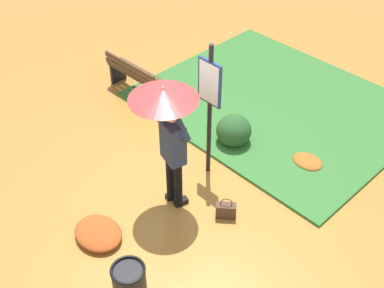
{
  "coord_description": "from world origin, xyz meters",
  "views": [
    {
      "loc": [
        -4.3,
        3.75,
        5.53
      ],
      "look_at": [
        -0.21,
        -0.18,
        0.85
      ],
      "focal_mm": 46.38,
      "sensor_mm": 36.0,
      "label": 1
    }
  ],
  "objects": [
    {
      "name": "info_sign_post",
      "position": [
        -0.14,
        -0.61,
        1.44
      ],
      "size": [
        0.44,
        0.07,
        2.3
      ],
      "color": "black",
      "rests_on": "ground_plane"
    },
    {
      "name": "person_with_umbrella",
      "position": [
        -0.21,
        0.27,
        1.55
      ],
      "size": [
        0.96,
        0.96,
        2.04
      ],
      "color": "black",
      "rests_on": "ground_plane"
    },
    {
      "name": "grass_verge",
      "position": [
        0.26,
        -2.89,
        0.03
      ],
      "size": [
        4.8,
        4.0,
        0.05
      ],
      "color": "#387533",
      "rests_on": "ground_plane"
    },
    {
      "name": "shrub_cluster",
      "position": [
        0.09,
        -1.46,
        0.26
      ],
      "size": [
        0.67,
        0.61,
        0.55
      ],
      "color": "#285628",
      "rests_on": "ground_plane"
    },
    {
      "name": "handbag",
      "position": [
        -1.04,
        -0.09,
        0.13
      ],
      "size": [
        0.32,
        0.3,
        0.37
      ],
      "color": "#4C3323",
      "rests_on": "ground_plane"
    },
    {
      "name": "ground_plane",
      "position": [
        0.0,
        0.0,
        0.0
      ],
      "size": [
        18.0,
        18.0,
        0.0
      ],
      "primitive_type": "plane",
      "color": "#B27A33"
    },
    {
      "name": "leaf_pile_near_person",
      "position": [
        -1.19,
        -1.92,
        0.06
      ],
      "size": [
        0.52,
        0.42,
        0.11
      ],
      "color": "#A86023",
      "rests_on": "ground_plane"
    },
    {
      "name": "leaf_pile_by_bench",
      "position": [
        -0.05,
        1.51,
        0.08
      ],
      "size": [
        0.76,
        0.61,
        0.17
      ],
      "color": "#B74C1E",
      "rests_on": "ground_plane"
    },
    {
      "name": "park_bench",
      "position": [
        2.43,
        -1.2,
        0.4
      ],
      "size": [
        1.4,
        0.41,
        0.75
      ],
      "color": "black",
      "rests_on": "ground_plane"
    }
  ]
}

